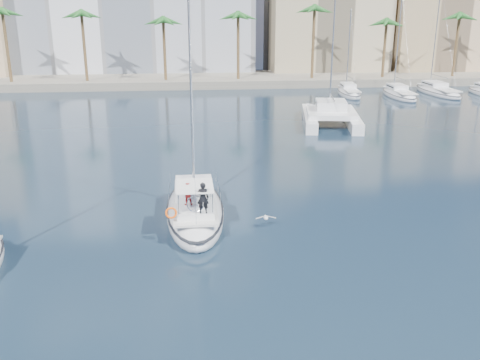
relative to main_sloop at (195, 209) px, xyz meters
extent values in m
plane|color=black|center=(2.34, -3.66, -0.51)|extent=(160.00, 160.00, 0.00)
cube|color=gray|center=(2.34, 57.34, 0.09)|extent=(120.00, 14.00, 1.20)
cube|color=tan|center=(24.34, 66.34, 9.49)|extent=(20.00, 14.00, 20.00)
cube|color=tan|center=(44.34, 64.34, 8.49)|extent=(18.00, 12.00, 18.00)
cylinder|color=brown|center=(2.34, 53.34, 4.74)|extent=(0.44, 0.44, 10.50)
sphere|color=#225D23|center=(2.34, 53.34, 9.99)|extent=(3.60, 3.60, 3.60)
cylinder|color=brown|center=(36.34, 53.34, 4.74)|extent=(0.44, 0.44, 10.50)
sphere|color=#225D23|center=(36.34, 53.34, 9.99)|extent=(3.60, 3.60, 3.60)
ellipsoid|color=silver|center=(0.00, 0.01, -0.18)|extent=(3.42, 10.57, 2.19)
ellipsoid|color=black|center=(0.00, 0.01, 0.13)|extent=(3.45, 10.67, 0.18)
cube|color=silver|center=(0.00, -0.19, 0.65)|extent=(2.43, 7.92, 0.12)
cube|color=white|center=(-0.01, 1.03, 1.01)|extent=(2.28, 3.46, 0.60)
cube|color=black|center=(-0.01, 1.03, 1.03)|extent=(2.30, 3.06, 0.14)
cylinder|color=#B7BABF|center=(-0.01, 2.25, 7.62)|extent=(0.15, 0.15, 13.83)
cylinder|color=#B7BABF|center=(0.00, 0.12, 2.21)|extent=(0.13, 4.26, 0.11)
cube|color=white|center=(0.01, -2.22, 0.89)|extent=(2.02, 2.65, 0.36)
cube|color=white|center=(0.01, -2.32, 2.26)|extent=(2.02, 2.65, 0.04)
torus|color=silver|center=(0.02, -3.23, 1.56)|extent=(0.96, 0.06, 0.96)
torus|color=#FF590D|center=(-1.27, -3.64, 1.26)|extent=(0.63, 0.20, 0.64)
imported|color=black|center=(0.42, -3.35, 1.93)|extent=(0.66, 0.47, 1.72)
imported|color=#AD1C1A|center=(-0.41, -1.99, 1.70)|extent=(0.63, 0.50, 1.26)
cube|color=silver|center=(12.72, 25.62, 0.04)|extent=(3.13, 11.34, 1.10)
cube|color=silver|center=(17.10, 24.85, 0.04)|extent=(3.13, 11.34, 1.10)
cube|color=white|center=(14.81, 24.68, 0.79)|extent=(6.05, 7.00, 0.50)
cube|color=white|center=(14.91, 25.24, 1.49)|extent=(3.65, 3.88, 1.00)
cube|color=black|center=(14.91, 25.24, 1.54)|extent=(3.59, 3.44, 0.18)
cylinder|color=#B7BABF|center=(15.20, 26.91, 8.53)|extent=(0.18, 0.18, 15.07)
ellipsoid|color=silver|center=(4.00, -2.04, 0.13)|extent=(0.24, 0.46, 0.22)
sphere|color=silver|center=(4.00, -1.83, 0.15)|extent=(0.12, 0.12, 0.12)
cube|color=gray|center=(3.67, -2.04, 0.16)|extent=(0.52, 0.19, 0.12)
cube|color=gray|center=(4.32, -2.04, 0.16)|extent=(0.52, 0.19, 0.12)
camera|label=1|loc=(-0.20, -29.92, 11.64)|focal=40.00mm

